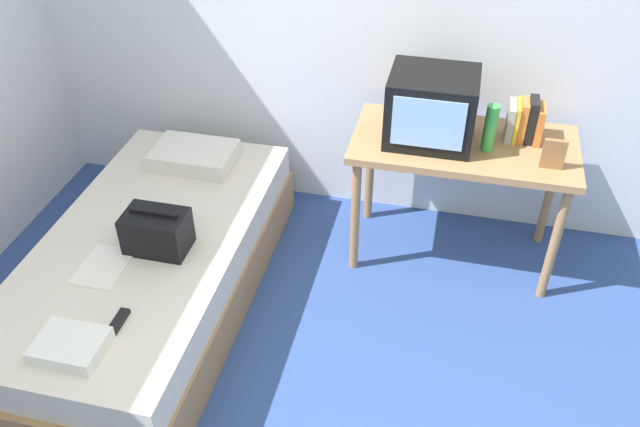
% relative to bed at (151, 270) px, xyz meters
% --- Properties ---
extents(wall_back, '(5.20, 0.10, 2.60)m').
position_rel_bed_xyz_m(wall_back, '(0.89, 1.20, 1.08)').
color(wall_back, silver).
rests_on(wall_back, ground).
extents(bed, '(1.00, 2.00, 0.45)m').
position_rel_bed_xyz_m(bed, '(0.00, 0.00, 0.00)').
color(bed, '#9E754C').
rests_on(bed, ground).
extents(desk, '(1.16, 0.60, 0.76)m').
position_rel_bed_xyz_m(desk, '(1.50, 0.76, 0.44)').
color(desk, '#9E754C').
rests_on(desk, ground).
extents(tv, '(0.44, 0.39, 0.36)m').
position_rel_bed_xyz_m(tv, '(1.31, 0.75, 0.72)').
color(tv, black).
rests_on(tv, desk).
extents(water_bottle, '(0.06, 0.06, 0.25)m').
position_rel_bed_xyz_m(water_bottle, '(1.61, 0.71, 0.66)').
color(water_bottle, green).
rests_on(water_bottle, desk).
extents(book_row, '(0.18, 0.17, 0.23)m').
position_rel_bed_xyz_m(book_row, '(1.78, 0.86, 0.64)').
color(book_row, gray).
rests_on(book_row, desk).
extents(picture_frame, '(0.11, 0.02, 0.16)m').
position_rel_bed_xyz_m(picture_frame, '(1.92, 0.61, 0.61)').
color(picture_frame, olive).
rests_on(picture_frame, desk).
extents(pillow, '(0.46, 0.32, 0.10)m').
position_rel_bed_xyz_m(pillow, '(0.00, 0.68, 0.28)').
color(pillow, silver).
rests_on(pillow, bed).
extents(handbag, '(0.30, 0.20, 0.22)m').
position_rel_bed_xyz_m(handbag, '(0.12, -0.06, 0.33)').
color(handbag, black).
rests_on(handbag, bed).
extents(magazine, '(0.21, 0.29, 0.01)m').
position_rel_bed_xyz_m(magazine, '(-0.08, -0.25, 0.23)').
color(magazine, white).
rests_on(magazine, bed).
extents(remote_dark, '(0.04, 0.16, 0.02)m').
position_rel_bed_xyz_m(remote_dark, '(0.15, -0.57, 0.24)').
color(remote_dark, black).
rests_on(remote_dark, bed).
extents(folded_towel, '(0.28, 0.22, 0.06)m').
position_rel_bed_xyz_m(folded_towel, '(0.03, -0.75, 0.26)').
color(folded_towel, white).
rests_on(folded_towel, bed).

